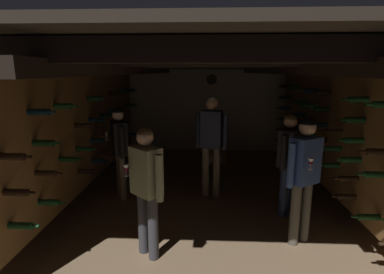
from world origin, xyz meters
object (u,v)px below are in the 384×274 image
at_px(person_guest_mid_right, 288,156).
at_px(display_bottle, 217,133).
at_px(person_host_center, 211,136).
at_px(person_guest_near_right, 304,170).
at_px(person_guest_near_left, 146,182).
at_px(wine_crate_stack, 215,151).
at_px(person_guest_mid_left, 119,145).

bearing_deg(person_guest_mid_right, display_bottle, 110.84).
bearing_deg(person_host_center, person_guest_near_right, -51.69).
distance_m(person_guest_near_left, person_guest_near_right, 1.89).
distance_m(person_host_center, person_guest_mid_right, 1.28).
height_order(wine_crate_stack, person_guest_near_left, person_guest_near_left).
distance_m(wine_crate_stack, person_guest_near_right, 3.45).
xyz_separation_m(person_host_center, person_guest_near_left, (-0.76, -1.75, -0.14)).
bearing_deg(person_guest_mid_right, person_guest_near_right, -91.21).
height_order(display_bottle, person_guest_near_left, person_guest_near_left).
xyz_separation_m(person_guest_near_left, person_guest_near_right, (1.85, 0.36, 0.04)).
bearing_deg(person_guest_mid_left, person_guest_near_left, -64.39).
bearing_deg(wine_crate_stack, person_guest_near_left, -103.87).
xyz_separation_m(person_host_center, person_guest_mid_right, (1.11, -0.61, -0.15)).
height_order(display_bottle, person_guest_mid_left, person_guest_mid_left).
relative_size(person_guest_mid_right, person_guest_near_right, 0.96).
bearing_deg(person_guest_near_right, person_guest_near_left, -169.02).
relative_size(person_host_center, person_guest_near_left, 1.13).
bearing_deg(person_guest_mid_right, wine_crate_stack, 111.57).
height_order(display_bottle, person_guest_mid_right, person_guest_mid_right).
relative_size(display_bottle, person_guest_near_right, 0.22).
xyz_separation_m(person_host_center, person_guest_mid_left, (-1.53, -0.14, -0.14)).
xyz_separation_m(wine_crate_stack, display_bottle, (0.04, -0.00, 0.44)).
bearing_deg(person_guest_near_left, person_host_center, 66.52).
relative_size(wine_crate_stack, person_guest_near_right, 0.37).
height_order(person_guest_near_left, person_guest_mid_left, person_guest_mid_left).
distance_m(wine_crate_stack, person_guest_mid_right, 2.73).
bearing_deg(person_host_center, wine_crate_stack, 85.93).
xyz_separation_m(wine_crate_stack, person_guest_mid_right, (0.98, -2.48, 0.62)).
xyz_separation_m(person_guest_near_left, person_guest_mid_left, (-0.77, 1.61, 0.01)).
distance_m(display_bottle, person_guest_mid_right, 2.65).
relative_size(wine_crate_stack, person_host_center, 0.34).
relative_size(display_bottle, person_guest_mid_left, 0.23).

